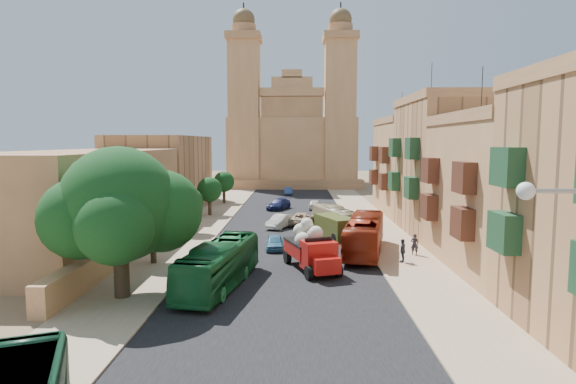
{
  "coord_description": "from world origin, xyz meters",
  "views": [
    {
      "loc": [
        0.84,
        -23.66,
        9.18
      ],
      "look_at": [
        0.0,
        26.0,
        4.0
      ],
      "focal_mm": 30.0,
      "sensor_mm": 36.0,
      "label": 1
    }
  ],
  "objects_px": {
    "ficus_tree": "(121,209)",
    "car_cream": "(302,218)",
    "street_tree_b": "(188,203)",
    "pedestrian_a": "(415,244)",
    "church": "(292,140)",
    "bus_green_north": "(219,265)",
    "street_tree_d": "(224,182)",
    "car_blue_a": "(275,242)",
    "street_tree_a": "(152,217)",
    "bus_red_east": "(365,235)",
    "bus_cream_east": "(335,218)",
    "car_blue_b": "(288,191)",
    "streetlamp": "(574,303)",
    "car_white_b": "(315,204)",
    "car_dkblue": "(279,204)",
    "pedestrian_c": "(403,251)",
    "red_truck": "(311,248)",
    "street_tree_c": "(210,190)",
    "car_white_a": "(280,222)",
    "olive_pickup": "(336,228)"
  },
  "relations": [
    {
      "from": "bus_cream_east",
      "to": "pedestrian_a",
      "type": "distance_m",
      "value": 12.79
    },
    {
      "from": "ficus_tree",
      "to": "bus_green_north",
      "type": "xyz_separation_m",
      "value": [
        5.42,
        1.97,
        -3.85
      ]
    },
    {
      "from": "car_white_a",
      "to": "car_white_b",
      "type": "distance_m",
      "value": 15.23
    },
    {
      "from": "car_white_a",
      "to": "pedestrian_c",
      "type": "distance_m",
      "value": 17.61
    },
    {
      "from": "olive_pickup",
      "to": "car_blue_a",
      "type": "xyz_separation_m",
      "value": [
        -5.63,
        -4.98,
        -0.41
      ]
    },
    {
      "from": "bus_cream_east",
      "to": "pedestrian_a",
      "type": "height_order",
      "value": "bus_cream_east"
    },
    {
      "from": "street_tree_a",
      "to": "pedestrian_c",
      "type": "xyz_separation_m",
      "value": [
        19.0,
        0.51,
        -2.6
      ]
    },
    {
      "from": "bus_green_north",
      "to": "car_white_b",
      "type": "height_order",
      "value": "bus_green_north"
    },
    {
      "from": "car_white_a",
      "to": "car_dkblue",
      "type": "xyz_separation_m",
      "value": [
        -0.63,
        14.24,
        0.01
      ]
    },
    {
      "from": "church",
      "to": "pedestrian_c",
      "type": "height_order",
      "value": "church"
    },
    {
      "from": "red_truck",
      "to": "pedestrian_a",
      "type": "height_order",
      "value": "red_truck"
    },
    {
      "from": "street_tree_d",
      "to": "street_tree_a",
      "type": "bearing_deg",
      "value": -90.0
    },
    {
      "from": "ficus_tree",
      "to": "car_white_b",
      "type": "distance_m",
      "value": 40.08
    },
    {
      "from": "olive_pickup",
      "to": "pedestrian_a",
      "type": "relative_size",
      "value": 3.17
    },
    {
      "from": "street_tree_b",
      "to": "bus_green_north",
      "type": "xyz_separation_m",
      "value": [
        6.0,
        -18.02,
        -1.67
      ]
    },
    {
      "from": "street_tree_d",
      "to": "pedestrian_a",
      "type": "xyz_separation_m",
      "value": [
        20.51,
        -33.02,
        -2.34
      ]
    },
    {
      "from": "street_tree_a",
      "to": "bus_red_east",
      "type": "height_order",
      "value": "street_tree_a"
    },
    {
      "from": "street_tree_a",
      "to": "streetlamp",
      "type": "relative_size",
      "value": 0.64
    },
    {
      "from": "streetlamp",
      "to": "olive_pickup",
      "type": "xyz_separation_m",
      "value": [
        -3.09,
        33.81,
        -4.18
      ]
    },
    {
      "from": "red_truck",
      "to": "pedestrian_a",
      "type": "xyz_separation_m",
      "value": [
        8.56,
        4.75,
        -0.73
      ]
    },
    {
      "from": "street_tree_c",
      "to": "car_white_a",
      "type": "height_order",
      "value": "street_tree_c"
    },
    {
      "from": "street_tree_c",
      "to": "car_white_b",
      "type": "bearing_deg",
      "value": 23.03
    },
    {
      "from": "car_white_a",
      "to": "pedestrian_a",
      "type": "height_order",
      "value": "pedestrian_a"
    },
    {
      "from": "street_tree_b",
      "to": "pedestrian_a",
      "type": "relative_size",
      "value": 2.67
    },
    {
      "from": "car_blue_a",
      "to": "street_tree_b",
      "type": "bearing_deg",
      "value": 139.12
    },
    {
      "from": "street_tree_a",
      "to": "street_tree_c",
      "type": "relative_size",
      "value": 1.09
    },
    {
      "from": "ficus_tree",
      "to": "bus_cream_east",
      "type": "distance_m",
      "value": 27.02
    },
    {
      "from": "bus_cream_east",
      "to": "car_blue_b",
      "type": "height_order",
      "value": "bus_cream_east"
    },
    {
      "from": "street_tree_b",
      "to": "car_cream",
      "type": "relative_size",
      "value": 0.94
    },
    {
      "from": "olive_pickup",
      "to": "car_white_b",
      "type": "xyz_separation_m",
      "value": [
        -1.23,
        19.89,
        -0.36
      ]
    },
    {
      "from": "car_white_b",
      "to": "car_blue_a",
      "type": "bearing_deg",
      "value": 84.65
    },
    {
      "from": "ficus_tree",
      "to": "car_cream",
      "type": "xyz_separation_m",
      "value": [
        10.95,
        25.28,
        -4.6
      ]
    },
    {
      "from": "church",
      "to": "bus_green_north",
      "type": "xyz_separation_m",
      "value": [
        -4.0,
        -72.64,
        -8.07
      ]
    },
    {
      "from": "car_white_a",
      "to": "car_blue_b",
      "type": "relative_size",
      "value": 1.11
    },
    {
      "from": "ficus_tree",
      "to": "street_tree_d",
      "type": "xyz_separation_m",
      "value": [
        -0.58,
        43.99,
        -2.08
      ]
    },
    {
      "from": "bus_green_north",
      "to": "pedestrian_a",
      "type": "bearing_deg",
      "value": 41.73
    },
    {
      "from": "bus_red_east",
      "to": "car_blue_b",
      "type": "relative_size",
      "value": 2.87
    },
    {
      "from": "red_truck",
      "to": "car_cream",
      "type": "bearing_deg",
      "value": 91.27
    },
    {
      "from": "car_white_a",
      "to": "car_cream",
      "type": "distance_m",
      "value": 3.26
    },
    {
      "from": "olive_pickup",
      "to": "car_blue_b",
      "type": "bearing_deg",
      "value": 97.65
    },
    {
      "from": "street_tree_d",
      "to": "bus_red_east",
      "type": "distance_m",
      "value": 36.47
    },
    {
      "from": "car_cream",
      "to": "pedestrian_a",
      "type": "bearing_deg",
      "value": 135.2
    },
    {
      "from": "church",
      "to": "bus_red_east",
      "type": "height_order",
      "value": "church"
    },
    {
      "from": "street_tree_c",
      "to": "car_white_b",
      "type": "relative_size",
      "value": 1.23
    },
    {
      "from": "ficus_tree",
      "to": "street_tree_b",
      "type": "relative_size",
      "value": 1.92
    },
    {
      "from": "street_tree_a",
      "to": "car_dkblue",
      "type": "relative_size",
      "value": 1.05
    },
    {
      "from": "bus_cream_east",
      "to": "ficus_tree",
      "type": "bearing_deg",
      "value": 39.35
    },
    {
      "from": "street_tree_b",
      "to": "bus_red_east",
      "type": "height_order",
      "value": "street_tree_b"
    },
    {
      "from": "streetlamp",
      "to": "car_white_a",
      "type": "relative_size",
      "value": 1.91
    },
    {
      "from": "street_tree_d",
      "to": "car_white_b",
      "type": "distance_m",
      "value": 15.03
    }
  ]
}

